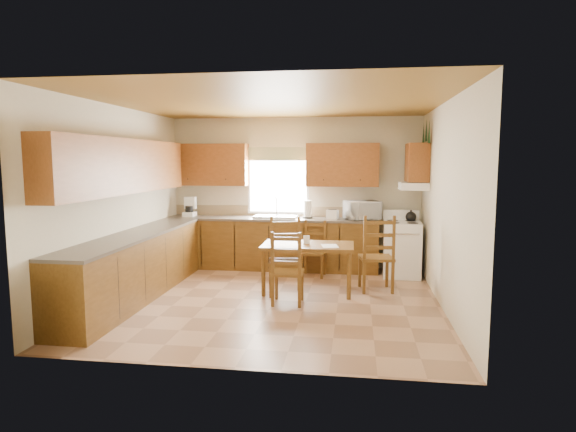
# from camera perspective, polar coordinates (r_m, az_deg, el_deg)

# --- Properties ---
(floor) EXTENTS (4.50, 4.50, 0.00)m
(floor) POSITION_cam_1_polar(r_m,az_deg,el_deg) (6.80, -1.63, -9.95)
(floor) COLOR #A2785A
(floor) RESTS_ON ground
(ceiling) EXTENTS (4.50, 4.50, 0.00)m
(ceiling) POSITION_cam_1_polar(r_m,az_deg,el_deg) (6.55, -1.71, 13.29)
(ceiling) COLOR olive
(ceiling) RESTS_ON floor
(wall_left) EXTENTS (4.50, 4.50, 0.00)m
(wall_left) POSITION_cam_1_polar(r_m,az_deg,el_deg) (7.26, -19.46, 1.60)
(wall_left) COLOR beige
(wall_left) RESTS_ON floor
(wall_right) EXTENTS (4.50, 4.50, 0.00)m
(wall_right) POSITION_cam_1_polar(r_m,az_deg,el_deg) (6.55, 18.13, 1.14)
(wall_right) COLOR beige
(wall_right) RESTS_ON floor
(wall_back) EXTENTS (4.50, 4.50, 0.00)m
(wall_back) POSITION_cam_1_polar(r_m,az_deg,el_deg) (8.76, 0.80, 2.79)
(wall_back) COLOR beige
(wall_back) RESTS_ON floor
(wall_front) EXTENTS (4.50, 4.50, 0.00)m
(wall_front) POSITION_cam_1_polar(r_m,az_deg,el_deg) (4.35, -6.63, -1.23)
(wall_front) COLOR beige
(wall_front) RESTS_ON floor
(lower_cab_back) EXTENTS (3.75, 0.60, 0.88)m
(lower_cab_back) POSITION_cam_1_polar(r_m,az_deg,el_deg) (8.63, -1.94, -3.36)
(lower_cab_back) COLOR brown
(lower_cab_back) RESTS_ON floor
(lower_cab_left) EXTENTS (0.60, 3.60, 0.88)m
(lower_cab_left) POSITION_cam_1_polar(r_m,az_deg,el_deg) (7.13, -17.58, -5.82)
(lower_cab_left) COLOR brown
(lower_cab_left) RESTS_ON floor
(counter_back) EXTENTS (3.75, 0.63, 0.04)m
(counter_back) POSITION_cam_1_polar(r_m,az_deg,el_deg) (8.56, -1.95, -0.33)
(counter_back) COLOR #544B42
(counter_back) RESTS_ON lower_cab_back
(counter_left) EXTENTS (0.63, 3.60, 0.04)m
(counter_left) POSITION_cam_1_polar(r_m,az_deg,el_deg) (7.05, -17.71, -2.17)
(counter_left) COLOR #544B42
(counter_left) RESTS_ON lower_cab_left
(backsplash) EXTENTS (3.75, 0.01, 0.18)m
(backsplash) POSITION_cam_1_polar(r_m,az_deg,el_deg) (8.83, -1.63, 0.61)
(backsplash) COLOR #8E7A59
(backsplash) RESTS_ON counter_back
(upper_cab_back_left) EXTENTS (1.41, 0.33, 0.75)m
(upper_cab_back_left) POSITION_cam_1_polar(r_m,az_deg,el_deg) (8.90, -9.32, 6.02)
(upper_cab_back_left) COLOR brown
(upper_cab_back_left) RESTS_ON wall_back
(upper_cab_back_right) EXTENTS (1.25, 0.33, 0.75)m
(upper_cab_back_right) POSITION_cam_1_polar(r_m,az_deg,el_deg) (8.51, 6.47, 6.04)
(upper_cab_back_right) COLOR brown
(upper_cab_back_right) RESTS_ON wall_back
(upper_cab_left) EXTENTS (0.33, 3.60, 0.75)m
(upper_cab_left) POSITION_cam_1_polar(r_m,az_deg,el_deg) (7.03, -18.99, 5.59)
(upper_cab_left) COLOR brown
(upper_cab_left) RESTS_ON wall_left
(upper_cab_stove) EXTENTS (0.33, 0.62, 0.62)m
(upper_cab_stove) POSITION_cam_1_polar(r_m,az_deg,el_deg) (8.13, 15.05, 6.14)
(upper_cab_stove) COLOR brown
(upper_cab_stove) RESTS_ON wall_right
(range_hood) EXTENTS (0.44, 0.62, 0.12)m
(range_hood) POSITION_cam_1_polar(r_m,az_deg,el_deg) (8.13, 14.62, 3.47)
(range_hood) COLOR white
(range_hood) RESTS_ON wall_right
(window_frame) EXTENTS (1.13, 0.02, 1.18)m
(window_frame) POSITION_cam_1_polar(r_m,az_deg,el_deg) (8.76, -1.18, 4.10)
(window_frame) COLOR white
(window_frame) RESTS_ON wall_back
(window_pane) EXTENTS (1.05, 0.01, 1.10)m
(window_pane) POSITION_cam_1_polar(r_m,az_deg,el_deg) (8.75, -1.18, 4.10)
(window_pane) COLOR white
(window_pane) RESTS_ON wall_back
(window_valance) EXTENTS (1.19, 0.01, 0.24)m
(window_valance) POSITION_cam_1_polar(r_m,az_deg,el_deg) (8.72, -1.22, 7.38)
(window_valance) COLOR #4F6B39
(window_valance) RESTS_ON wall_back
(sink_basin) EXTENTS (0.75, 0.45, 0.04)m
(sink_basin) POSITION_cam_1_polar(r_m,az_deg,el_deg) (8.54, -1.45, -0.07)
(sink_basin) COLOR silver
(sink_basin) RESTS_ON counter_back
(pine_decal_a) EXTENTS (0.22, 0.22, 0.36)m
(pine_decal_a) POSITION_cam_1_polar(r_m,az_deg,el_deg) (7.84, 16.40, 9.60)
(pine_decal_a) COLOR black
(pine_decal_a) RESTS_ON wall_right
(pine_decal_b) EXTENTS (0.22, 0.22, 0.36)m
(pine_decal_b) POSITION_cam_1_polar(r_m,az_deg,el_deg) (8.16, 16.08, 9.77)
(pine_decal_b) COLOR black
(pine_decal_b) RESTS_ON wall_right
(pine_decal_c) EXTENTS (0.22, 0.22, 0.36)m
(pine_decal_c) POSITION_cam_1_polar(r_m,az_deg,el_deg) (8.47, 15.77, 9.38)
(pine_decal_c) COLOR black
(pine_decal_c) RESTS_ON wall_right
(stove) EXTENTS (0.63, 0.65, 0.90)m
(stove) POSITION_cam_1_polar(r_m,az_deg,el_deg) (8.29, 13.33, -3.90)
(stove) COLOR white
(stove) RESTS_ON floor
(coffeemaker) EXTENTS (0.20, 0.23, 0.31)m
(coffeemaker) POSITION_cam_1_polar(r_m,az_deg,el_deg) (8.94, -11.60, 0.96)
(coffeemaker) COLOR white
(coffeemaker) RESTS_ON counter_back
(paper_towel) EXTENTS (0.14, 0.14, 0.31)m
(paper_towel) POSITION_cam_1_polar(r_m,az_deg,el_deg) (8.49, 2.35, 0.80)
(paper_towel) COLOR white
(paper_towel) RESTS_ON counter_back
(toaster) EXTENTS (0.22, 0.17, 0.16)m
(toaster) POSITION_cam_1_polar(r_m,az_deg,el_deg) (8.37, 5.28, 0.17)
(toaster) COLOR white
(toaster) RESTS_ON counter_back
(microwave) EXTENTS (0.64, 0.55, 0.32)m
(microwave) POSITION_cam_1_polar(r_m,az_deg,el_deg) (8.40, 8.78, 0.70)
(microwave) COLOR white
(microwave) RESTS_ON counter_back
(dining_table) EXTENTS (1.34, 0.77, 0.71)m
(dining_table) POSITION_cam_1_polar(r_m,az_deg,el_deg) (7.14, 2.36, -6.18)
(dining_table) COLOR brown
(dining_table) RESTS_ON floor
(chair_near_left) EXTENTS (0.42, 0.40, 1.00)m
(chair_near_left) POSITION_cam_1_polar(r_m,az_deg,el_deg) (6.53, -0.04, -6.12)
(chair_near_left) COLOR brown
(chair_near_left) RESTS_ON floor
(chair_near_right) EXTENTS (0.54, 0.52, 1.14)m
(chair_near_right) POSITION_cam_1_polar(r_m,az_deg,el_deg) (7.29, 10.42, -4.31)
(chair_near_right) COLOR brown
(chair_near_right) RESTS_ON floor
(chair_far_left) EXTENTS (0.42, 0.40, 0.92)m
(chair_far_left) POSITION_cam_1_polar(r_m,az_deg,el_deg) (8.06, 3.06, -3.94)
(chair_far_left) COLOR brown
(chair_far_left) RESTS_ON floor
(chair_far_right) EXTENTS (0.52, 0.50, 1.10)m
(chair_far_right) POSITION_cam_1_polar(r_m,az_deg,el_deg) (6.96, -0.35, -4.87)
(chair_far_right) COLOR brown
(chair_far_right) RESTS_ON floor
(table_paper) EXTENTS (0.28, 0.34, 0.00)m
(table_paper) POSITION_cam_1_polar(r_m,az_deg,el_deg) (6.94, 4.97, -3.55)
(table_paper) COLOR white
(table_paper) RESTS_ON dining_table
(table_card) EXTENTS (0.09, 0.05, 0.12)m
(table_card) POSITION_cam_1_polar(r_m,az_deg,el_deg) (7.09, 2.20, -2.83)
(table_card) COLOR white
(table_card) RESTS_ON dining_table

